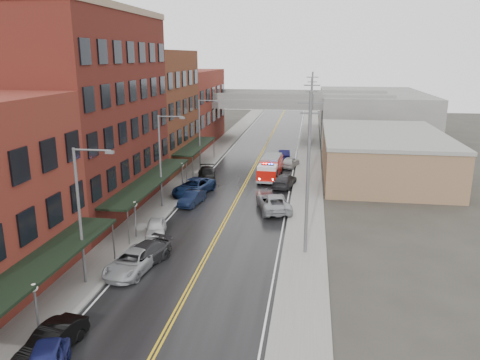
{
  "coord_description": "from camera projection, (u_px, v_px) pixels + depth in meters",
  "views": [
    {
      "loc": [
        7.3,
        -17.77,
        14.37
      ],
      "look_at": [
        0.84,
        24.32,
        3.0
      ],
      "focal_mm": 35.0,
      "sensor_mm": 36.0,
      "label": 1
    }
  ],
  "objects": [
    {
      "name": "parked_car_left_2",
      "position": [
        133.0,
        262.0,
        31.96
      ],
      "size": [
        3.06,
        5.45,
        1.44
      ],
      "primitive_type": "imported",
      "rotation": [
        0.0,
        0.0,
        -0.13
      ],
      "color": "#989CA0",
      "rests_on": "ground"
    },
    {
      "name": "sidewalk_right",
      "position": [
        309.0,
        195.0,
        49.31
      ],
      "size": [
        3.0,
        160.0,
        0.15
      ],
      "primitive_type": "cube",
      "color": "slate",
      "rests_on": "ground"
    },
    {
      "name": "street_lamp_1",
      "position": [
        163.0,
        156.0,
        44.29
      ],
      "size": [
        2.64,
        0.22,
        9.0
      ],
      "color": "#59595B",
      "rests_on": "ground"
    },
    {
      "name": "utility_pole_2",
      "position": [
        311.0,
        110.0,
        71.59
      ],
      "size": [
        1.8,
        0.24,
        12.0
      ],
      "color": "#59595B",
      "rests_on": "ground"
    },
    {
      "name": "awning_0",
      "position": [
        36.0,
        268.0,
        25.9
      ],
      "size": [
        2.6,
        16.0,
        3.09
      ],
      "color": "black",
      "rests_on": "ground"
    },
    {
      "name": "road",
      "position": [
        240.0,
        193.0,
        50.4
      ],
      "size": [
        11.0,
        160.0,
        0.02
      ],
      "primitive_type": "cube",
      "color": "black",
      "rests_on": "ground"
    },
    {
      "name": "fire_truck",
      "position": [
        270.0,
        168.0,
        55.89
      ],
      "size": [
        3.1,
        7.16,
        2.58
      ],
      "rotation": [
        0.0,
        0.0,
        -0.05
      ],
      "color": "#BC1008",
      "rests_on": "ground"
    },
    {
      "name": "globe_lamp_1",
      "position": [
        135.0,
        211.0,
        37.37
      ],
      "size": [
        0.44,
        0.44,
        3.12
      ],
      "color": "#59595B",
      "rests_on": "ground"
    },
    {
      "name": "parked_car_left_1",
      "position": [
        52.0,
        341.0,
        23.13
      ],
      "size": [
        2.09,
        4.43,
        1.4
      ],
      "primitive_type": "imported",
      "rotation": [
        0.0,
        0.0,
        -0.15
      ],
      "color": "black",
      "rests_on": "ground"
    },
    {
      "name": "street_lamp_0",
      "position": [
        83.0,
        208.0,
        29.01
      ],
      "size": [
        2.64,
        0.22,
        9.0
      ],
      "color": "#59595B",
      "rests_on": "ground"
    },
    {
      "name": "parked_car_left_7",
      "position": [
        206.0,
        174.0,
        55.5
      ],
      "size": [
        2.99,
        5.37,
        1.47
      ],
      "primitive_type": "imported",
      "rotation": [
        0.0,
        0.0,
        0.19
      ],
      "color": "black",
      "rests_on": "ground"
    },
    {
      "name": "right_far_block",
      "position": [
        371.0,
        114.0,
        84.93
      ],
      "size": [
        18.0,
        30.0,
        8.0
      ],
      "primitive_type": "cube",
      "color": "slate",
      "rests_on": "ground"
    },
    {
      "name": "parked_car_left_6",
      "position": [
        194.0,
        187.0,
        49.75
      ],
      "size": [
        4.15,
        6.45,
        1.66
      ],
      "primitive_type": "imported",
      "rotation": [
        0.0,
        0.0,
        -0.25
      ],
      "color": "#132449",
      "rests_on": "ground"
    },
    {
      "name": "parked_car_left_4",
      "position": [
        156.0,
        228.0,
        38.35
      ],
      "size": [
        2.56,
        4.24,
        1.35
      ],
      "primitive_type": "imported",
      "rotation": [
        0.0,
        0.0,
        0.26
      ],
      "color": "#BABABA",
      "rests_on": "ground"
    },
    {
      "name": "sidewalk_left",
      "position": [
        175.0,
        190.0,
        51.45
      ],
      "size": [
        3.0,
        160.0,
        0.15
      ],
      "primitive_type": "cube",
      "color": "slate",
      "rests_on": "ground"
    },
    {
      "name": "brick_building_far",
      "position": [
        187.0,
        108.0,
        77.54
      ],
      "size": [
        9.0,
        20.0,
        12.0
      ],
      "primitive_type": "cube",
      "color": "maroon",
      "rests_on": "ground"
    },
    {
      "name": "awning_1",
      "position": [
        151.0,
        180.0,
        44.04
      ],
      "size": [
        2.6,
        18.0,
        3.09
      ],
      "color": "black",
      "rests_on": "ground"
    },
    {
      "name": "tan_building",
      "position": [
        382.0,
        156.0,
        56.96
      ],
      "size": [
        14.0,
        22.0,
        5.0
      ],
      "primitive_type": "cube",
      "color": "#846147",
      "rests_on": "ground"
    },
    {
      "name": "parked_car_right_3",
      "position": [
        284.0,
        154.0,
        66.69
      ],
      "size": [
        1.93,
        4.49,
        1.44
      ],
      "primitive_type": "imported",
      "rotation": [
        0.0,
        0.0,
        3.24
      ],
      "color": "black",
      "rests_on": "ground"
    },
    {
      "name": "curb_right",
      "position": [
        293.0,
        195.0,
        49.55
      ],
      "size": [
        0.3,
        160.0,
        0.15
      ],
      "primitive_type": "cube",
      "color": "gray",
      "rests_on": "ground"
    },
    {
      "name": "parked_car_left_5",
      "position": [
        192.0,
        198.0,
        46.34
      ],
      "size": [
        2.08,
        4.31,
        1.36
      ],
      "primitive_type": "imported",
      "rotation": [
        0.0,
        0.0,
        -0.16
      ],
      "color": "black",
      "rests_on": "ground"
    },
    {
      "name": "parked_car_left_3",
      "position": [
        143.0,
        255.0,
        32.95
      ],
      "size": [
        3.47,
        5.45,
        1.47
      ],
      "primitive_type": "imported",
      "rotation": [
        0.0,
        0.0,
        -0.3
      ],
      "color": "#29292B",
      "rests_on": "ground"
    },
    {
      "name": "street_lamp_2",
      "position": [
        201.0,
        130.0,
        59.57
      ],
      "size": [
        2.64,
        0.22,
        9.0
      ],
      "color": "#59595B",
      "rests_on": "ground"
    },
    {
      "name": "utility_pole_0",
      "position": [
        308.0,
        172.0,
        33.39
      ],
      "size": [
        1.8,
        0.24,
        12.0
      ],
      "color": "#59595B",
      "rests_on": "ground"
    },
    {
      "name": "brick_building_c",
      "position": [
        151.0,
        110.0,
        60.44
      ],
      "size": [
        9.0,
        15.0,
        15.0
      ],
      "primitive_type": "cube",
      "color": "#592C1A",
      "rests_on": "ground"
    },
    {
      "name": "overpass",
      "position": [
        269.0,
        106.0,
        79.42
      ],
      "size": [
        40.0,
        10.0,
        7.5
      ],
      "color": "slate",
      "rests_on": "ground"
    },
    {
      "name": "utility_pole_1",
      "position": [
        310.0,
        130.0,
        52.49
      ],
      "size": [
        1.8,
        0.24,
        12.0
      ],
      "color": "#59595B",
      "rests_on": "ground"
    },
    {
      "name": "globe_lamp_2",
      "position": [
        182.0,
        170.0,
        50.74
      ],
      "size": [
        0.44,
        0.44,
        3.12
      ],
      "color": "#59595B",
      "rests_on": "ground"
    },
    {
      "name": "globe_lamp_0",
      "position": [
        35.0,
        298.0,
        24.0
      ],
      "size": [
        0.44,
        0.44,
        3.12
      ],
      "color": "#59595B",
      "rests_on": "ground"
    },
    {
      "name": "parked_car_right_1",
      "position": [
        284.0,
        180.0,
        52.65
      ],
      "size": [
        2.85,
        5.35,
        1.48
      ],
      "primitive_type": "imported",
      "rotation": [
        0.0,
        0.0,
        2.98
      ],
      "color": "#2B2B2E",
      "rests_on": "ground"
    },
    {
      "name": "awning_2",
      "position": [
        196.0,
        146.0,
        60.76
      ],
      "size": [
        2.6,
        13.0,
        3.09
      ],
      "color": "black",
      "rests_on": "ground"
    },
    {
      "name": "brick_building_b",
      "position": [
        87.0,
        115.0,
        43.34
      ],
      "size": [
        9.0,
        20.0,
        18.0
      ],
      "primitive_type": "cube",
      "color": "#4D1814",
      "rests_on": "ground"
    },
    {
      "name": "curb_left",
      "position": [
        189.0,
        190.0,
        51.21
      ],
      "size": [
        0.3,
        160.0,
        0.15
      ],
      "primitive_type": "cube",
      "color": "gray",
      "rests_on": "ground"
    },
    {
      "name": "parked_car_right_2",
      "position": [
        290.0,
        162.0,
        61.82
      ],
      "size": [
        2.61,
        4.51,
        1.44
      ],
      "primitive_type": "imported",
      "rotation": [
        0.0,
        0.0,
        2.91
      ],
      "color": "#B2B2B2",
      "rests_on": "ground"
    },
    {
      "name": "parked_car_right_0",
      "position": [
        273.0,
        202.0,
        44.54
      ],
      "size": [
        4.14,
        6.39,
        1.64
      ],
      "primitive_type": "imported",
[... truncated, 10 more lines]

